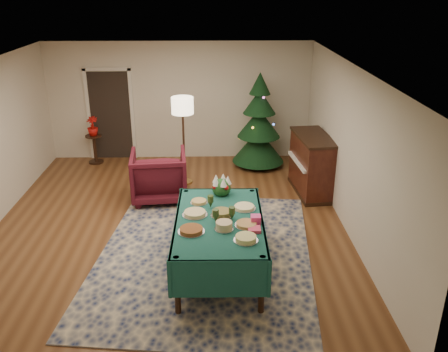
{
  "coord_description": "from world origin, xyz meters",
  "views": [
    {
      "loc": [
        0.76,
        -7.23,
        3.92
      ],
      "look_at": [
        0.93,
        -0.31,
        1.06
      ],
      "focal_mm": 38.0,
      "sensor_mm": 36.0,
      "label": 1
    }
  ],
  "objects_px": {
    "armchair": "(159,173)",
    "christmas_tree": "(259,125)",
    "potted_plant": "(93,130)",
    "piano": "(312,165)",
    "buffet_table": "(219,230)",
    "side_table": "(95,150)",
    "floor_lamp": "(183,111)",
    "gift_box": "(256,219)"
  },
  "relations": [
    {
      "from": "buffet_table",
      "to": "armchair",
      "type": "distance_m",
      "value": 2.73
    },
    {
      "from": "floor_lamp",
      "to": "potted_plant",
      "type": "relative_size",
      "value": 4.16
    },
    {
      "from": "gift_box",
      "to": "armchair",
      "type": "xyz_separation_m",
      "value": [
        -1.61,
        2.61,
        -0.37
      ]
    },
    {
      "from": "potted_plant",
      "to": "piano",
      "type": "distance_m",
      "value": 4.98
    },
    {
      "from": "floor_lamp",
      "to": "piano",
      "type": "bearing_deg",
      "value": -11.99
    },
    {
      "from": "floor_lamp",
      "to": "christmas_tree",
      "type": "bearing_deg",
      "value": 31.26
    },
    {
      "from": "buffet_table",
      "to": "christmas_tree",
      "type": "relative_size",
      "value": 1.02
    },
    {
      "from": "gift_box",
      "to": "side_table",
      "type": "bearing_deg",
      "value": 125.54
    },
    {
      "from": "buffet_table",
      "to": "gift_box",
      "type": "distance_m",
      "value": 0.56
    },
    {
      "from": "buffet_table",
      "to": "side_table",
      "type": "height_order",
      "value": "buffet_table"
    },
    {
      "from": "armchair",
      "to": "side_table",
      "type": "relative_size",
      "value": 1.59
    },
    {
      "from": "armchair",
      "to": "buffet_table",
      "type": "bearing_deg",
      "value": 108.71
    },
    {
      "from": "potted_plant",
      "to": "christmas_tree",
      "type": "height_order",
      "value": "christmas_tree"
    },
    {
      "from": "gift_box",
      "to": "floor_lamp",
      "type": "xyz_separation_m",
      "value": [
        -1.17,
        3.39,
        0.65
      ]
    },
    {
      "from": "armchair",
      "to": "floor_lamp",
      "type": "distance_m",
      "value": 1.35
    },
    {
      "from": "floor_lamp",
      "to": "potted_plant",
      "type": "distance_m",
      "value": 2.57
    },
    {
      "from": "buffet_table",
      "to": "piano",
      "type": "height_order",
      "value": "piano"
    },
    {
      "from": "christmas_tree",
      "to": "armchair",
      "type": "bearing_deg",
      "value": -139.47
    },
    {
      "from": "potted_plant",
      "to": "piano",
      "type": "xyz_separation_m",
      "value": [
        4.66,
        -1.76,
        -0.21
      ]
    },
    {
      "from": "side_table",
      "to": "piano",
      "type": "relative_size",
      "value": 0.47
    },
    {
      "from": "floor_lamp",
      "to": "christmas_tree",
      "type": "xyz_separation_m",
      "value": [
        1.62,
        0.98,
        -0.59
      ]
    },
    {
      "from": "christmas_tree",
      "to": "potted_plant",
      "type": "bearing_deg",
      "value": 176.29
    },
    {
      "from": "armchair",
      "to": "side_table",
      "type": "xyz_separation_m",
      "value": [
        -1.68,
        2.0,
        -0.2
      ]
    },
    {
      "from": "armchair",
      "to": "piano",
      "type": "relative_size",
      "value": 0.74
    },
    {
      "from": "gift_box",
      "to": "floor_lamp",
      "type": "height_order",
      "value": "floor_lamp"
    },
    {
      "from": "side_table",
      "to": "piano",
      "type": "distance_m",
      "value": 4.98
    },
    {
      "from": "buffet_table",
      "to": "potted_plant",
      "type": "xyz_separation_m",
      "value": [
        -2.8,
        4.5,
        0.11
      ]
    },
    {
      "from": "buffet_table",
      "to": "armchair",
      "type": "relative_size",
      "value": 2.06
    },
    {
      "from": "gift_box",
      "to": "potted_plant",
      "type": "relative_size",
      "value": 0.31
    },
    {
      "from": "buffet_table",
      "to": "piano",
      "type": "relative_size",
      "value": 1.53
    },
    {
      "from": "armchair",
      "to": "christmas_tree",
      "type": "distance_m",
      "value": 2.74
    },
    {
      "from": "potted_plant",
      "to": "piano",
      "type": "relative_size",
      "value": 0.31
    },
    {
      "from": "floor_lamp",
      "to": "potted_plant",
      "type": "height_order",
      "value": "floor_lamp"
    },
    {
      "from": "piano",
      "to": "potted_plant",
      "type": "bearing_deg",
      "value": 159.27
    },
    {
      "from": "floor_lamp",
      "to": "piano",
      "type": "distance_m",
      "value": 2.76
    },
    {
      "from": "armchair",
      "to": "potted_plant",
      "type": "distance_m",
      "value": 2.63
    },
    {
      "from": "buffet_table",
      "to": "armchair",
      "type": "height_order",
      "value": "armchair"
    },
    {
      "from": "armchair",
      "to": "piano",
      "type": "xyz_separation_m",
      "value": [
        2.97,
        0.24,
        0.05
      ]
    },
    {
      "from": "christmas_tree",
      "to": "floor_lamp",
      "type": "bearing_deg",
      "value": -148.74
    },
    {
      "from": "armchair",
      "to": "floor_lamp",
      "type": "relative_size",
      "value": 0.58
    },
    {
      "from": "floor_lamp",
      "to": "christmas_tree",
      "type": "relative_size",
      "value": 0.85
    },
    {
      "from": "piano",
      "to": "floor_lamp",
      "type": "bearing_deg",
      "value": 168.01
    }
  ]
}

